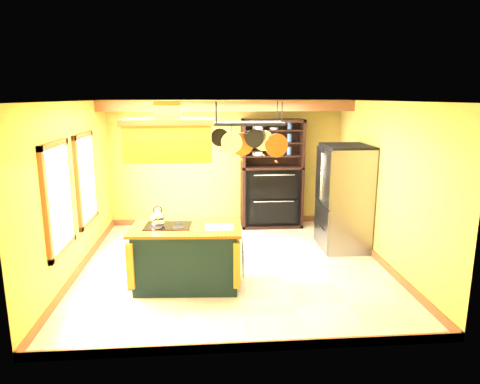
{
  "coord_description": "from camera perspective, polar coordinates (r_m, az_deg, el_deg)",
  "views": [
    {
      "loc": [
        -0.42,
        -6.71,
        2.77
      ],
      "look_at": [
        0.13,
        0.3,
        1.19
      ],
      "focal_mm": 32.0,
      "sensor_mm": 36.0,
      "label": 1
    }
  ],
  "objects": [
    {
      "name": "floor",
      "position": [
        7.27,
        -0.87,
        -9.77
      ],
      "size": [
        5.0,
        5.0,
        0.0
      ],
      "primitive_type": "plane",
      "color": "beige",
      "rests_on": "ground"
    },
    {
      "name": "kitchen_island",
      "position": [
        6.42,
        -7.12,
        -8.47
      ],
      "size": [
        1.65,
        0.98,
        1.11
      ],
      "rotation": [
        0.0,
        0.0,
        -0.06
      ],
      "color": "#122829",
      "rests_on": "floor"
    },
    {
      "name": "window_near",
      "position": [
        6.4,
        -23.01,
        -0.75
      ],
      "size": [
        0.06,
        1.06,
        1.56
      ],
      "color": "#98562F",
      "rests_on": "wall_left"
    },
    {
      "name": "wall_left",
      "position": [
        7.17,
        -21.27,
        0.33
      ],
      "size": [
        0.02,
        5.0,
        2.7
      ],
      "primitive_type": "cube",
      "color": "gold",
      "rests_on": "floor"
    },
    {
      "name": "pot_rack",
      "position": [
        6.04,
        1.2,
        7.94
      ],
      "size": [
        1.08,
        0.49,
        0.76
      ],
      "color": "black",
      "rests_on": "ceiling"
    },
    {
      "name": "wall_front",
      "position": [
        4.46,
        1.14,
        -5.91
      ],
      "size": [
        5.0,
        0.02,
        2.7
      ],
      "primitive_type": "cube",
      "color": "gold",
      "rests_on": "floor"
    },
    {
      "name": "hutch",
      "position": [
        9.26,
        4.2,
        0.88
      ],
      "size": [
        1.3,
        0.59,
        2.31
      ],
      "color": "black",
      "rests_on": "floor"
    },
    {
      "name": "ceiling",
      "position": [
        6.73,
        -0.94,
        12.03
      ],
      "size": [
        5.0,
        5.0,
        0.0
      ],
      "primitive_type": "plane",
      "rotation": [
        3.14,
        0.0,
        0.0
      ],
      "color": "white",
      "rests_on": "wall_back"
    },
    {
      "name": "wall_right",
      "position": [
        7.46,
        18.65,
        0.97
      ],
      "size": [
        0.02,
        5.0,
        2.7
      ],
      "primitive_type": "cube",
      "color": "gold",
      "rests_on": "floor"
    },
    {
      "name": "floor_register",
      "position": [
        6.64,
        -13.54,
        -12.37
      ],
      "size": [
        0.28,
        0.12,
        0.01
      ],
      "primitive_type": "cube",
      "rotation": [
        0.0,
        0.0,
        0.01
      ],
      "color": "black",
      "rests_on": "floor"
    },
    {
      "name": "range_hood",
      "position": [
        6.03,
        -9.47,
        7.25
      ],
      "size": [
        1.24,
        0.7,
        0.8
      ],
      "color": "#AE712B",
      "rests_on": "ceiling"
    },
    {
      "name": "wall_back",
      "position": [
        9.33,
        -1.88,
        3.86
      ],
      "size": [
        5.0,
        0.02,
        2.7
      ],
      "primitive_type": "cube",
      "color": "gold",
      "rests_on": "floor"
    },
    {
      "name": "window_far",
      "position": [
        7.71,
        -19.81,
        1.64
      ],
      "size": [
        0.06,
        1.06,
        1.56
      ],
      "color": "#98562F",
      "rests_on": "wall_left"
    },
    {
      "name": "refrigerator",
      "position": [
        8.07,
        13.64,
        -1.02
      ],
      "size": [
        0.82,
        0.96,
        1.88
      ],
      "color": "gray",
      "rests_on": "floor"
    },
    {
      "name": "ceiling_beam",
      "position": [
        8.42,
        -1.68,
        11.39
      ],
      "size": [
        5.0,
        0.15,
        0.2
      ],
      "primitive_type": "cube",
      "color": "#98562F",
      "rests_on": "ceiling"
    }
  ]
}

